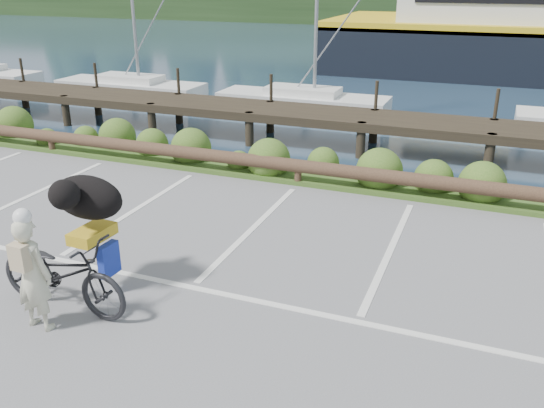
% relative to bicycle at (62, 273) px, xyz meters
% --- Properties ---
extents(ground, '(72.00, 72.00, 0.00)m').
position_rel_bicycle_xyz_m(ground, '(1.40, 1.57, -0.57)').
color(ground, slate).
extents(harbor_backdrop, '(170.00, 160.00, 30.00)m').
position_rel_bicycle_xyz_m(harbor_backdrop, '(1.79, 80.03, -0.57)').
color(harbor_backdrop, '#1B2F43').
rests_on(harbor_backdrop, ground).
extents(vegetation_strip, '(34.00, 1.60, 0.10)m').
position_rel_bicycle_xyz_m(vegetation_strip, '(1.40, 6.87, -0.52)').
color(vegetation_strip, '#3D5B21').
rests_on(vegetation_strip, ground).
extents(log_rail, '(32.00, 0.30, 0.60)m').
position_rel_bicycle_xyz_m(log_rail, '(1.40, 6.17, -0.57)').
color(log_rail, '#443021').
rests_on(log_rail, ground).
extents(bicycle, '(2.19, 0.85, 1.14)m').
position_rel_bicycle_xyz_m(bicycle, '(0.00, 0.00, 0.00)').
color(bicycle, black).
rests_on(bicycle, ground).
extents(cyclist, '(0.60, 0.41, 1.61)m').
position_rel_bicycle_xyz_m(cyclist, '(-0.02, -0.50, 0.23)').
color(cyclist, beige).
rests_on(cyclist, ground).
extents(dog, '(0.61, 1.16, 0.66)m').
position_rel_bicycle_xyz_m(dog, '(0.03, 0.69, 0.90)').
color(dog, black).
rests_on(dog, bicycle).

